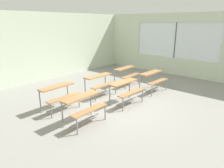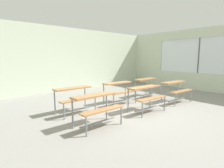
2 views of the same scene
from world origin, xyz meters
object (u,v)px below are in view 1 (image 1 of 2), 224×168
at_px(desk_bench_r0c2, 153,77).
at_px(desk_bench_r1c2, 127,72).
at_px(desk_bench_r0c1, 126,87).
at_px(desk_bench_r1c1, 100,81).
at_px(desk_bench_r1c0, 59,92).
at_px(desk_bench_r0c0, 84,103).

xyz_separation_m(desk_bench_r0c2, desk_bench_r1c2, (-0.02, 1.26, 0.00)).
bearing_deg(desk_bench_r1c2, desk_bench_r0c2, -90.81).
distance_m(desk_bench_r0c1, desk_bench_r0c2, 1.69).
height_order(desk_bench_r0c2, desk_bench_r1c1, same).
height_order(desk_bench_r0c1, desk_bench_r1c0, same).
bearing_deg(desk_bench_r1c0, desk_bench_r0c0, -95.35).
distance_m(desk_bench_r0c0, desk_bench_r0c2, 3.46).
bearing_deg(desk_bench_r0c1, desk_bench_r1c0, 145.82).
relative_size(desk_bench_r1c0, desk_bench_r1c1, 0.99).
height_order(desk_bench_r0c0, desk_bench_r1c1, same).
relative_size(desk_bench_r0c0, desk_bench_r1c2, 1.00).
bearing_deg(desk_bench_r0c2, desk_bench_r0c0, -177.50).
xyz_separation_m(desk_bench_r0c1, desk_bench_r1c1, (0.02, 1.18, 0.00)).
relative_size(desk_bench_r0c1, desk_bench_r0c2, 0.99).
distance_m(desk_bench_r0c1, desk_bench_r1c0, 2.09).
distance_m(desk_bench_r1c1, desk_bench_r1c2, 1.65).
xyz_separation_m(desk_bench_r0c0, desk_bench_r0c1, (1.78, -0.02, 0.00)).
bearing_deg(desk_bench_r1c1, desk_bench_r0c1, -88.47).
relative_size(desk_bench_r0c0, desk_bench_r0c2, 0.99).
relative_size(desk_bench_r0c1, desk_bench_r1c0, 1.01).
bearing_deg(desk_bench_r0c2, desk_bench_r0c1, -177.28).
bearing_deg(desk_bench_r1c0, desk_bench_r1c2, -0.78).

